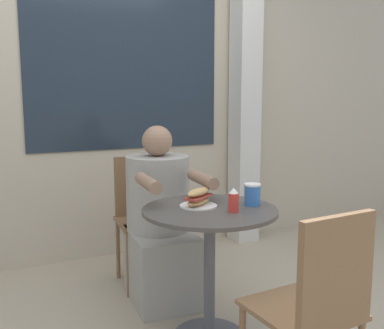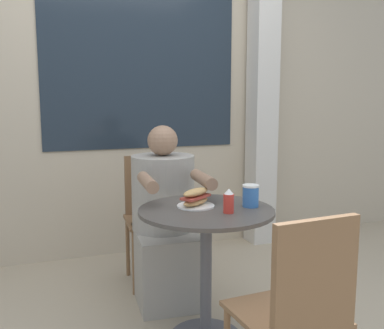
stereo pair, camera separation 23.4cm
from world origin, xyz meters
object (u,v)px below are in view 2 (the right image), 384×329
at_px(cafe_table, 206,245).
at_px(empty_chair_across, 299,304).
at_px(diner_chair, 152,206).
at_px(seated_diner, 165,227).
at_px(condiment_bottle, 229,201).
at_px(drink_cup, 251,196).
at_px(sandwich_on_plate, 196,199).

height_order(cafe_table, empty_chair_across, empty_chair_across).
height_order(diner_chair, seated_diner, seated_diner).
xyz_separation_m(cafe_table, condiment_bottle, (0.07, -0.11, 0.25)).
bearing_deg(cafe_table, condiment_bottle, -56.73).
relative_size(cafe_table, empty_chair_across, 0.82).
bearing_deg(seated_diner, drink_cup, 121.19).
relative_size(seated_diner, sandwich_on_plate, 5.51).
xyz_separation_m(seated_diner, empty_chair_across, (0.13, -1.29, 0.05)).
bearing_deg(cafe_table, seated_diner, 95.57).
xyz_separation_m(seated_diner, sandwich_on_plate, (0.02, -0.49, 0.29)).
height_order(diner_chair, empty_chair_across, same).
distance_m(seated_diner, empty_chair_across, 1.30).
xyz_separation_m(diner_chair, condiment_bottle, (0.12, -1.02, 0.25)).
height_order(empty_chair_across, sandwich_on_plate, empty_chair_across).
bearing_deg(empty_chair_across, cafe_table, 92.47).
distance_m(diner_chair, condiment_bottle, 1.06).
bearing_deg(empty_chair_across, condiment_bottle, 86.80).
relative_size(diner_chair, condiment_bottle, 7.10).
relative_size(empty_chair_across, condiment_bottle, 7.10).
bearing_deg(sandwich_on_plate, drink_cup, -20.56).
relative_size(seated_diner, condiment_bottle, 9.04).
height_order(seated_diner, sandwich_on_plate, seated_diner).
distance_m(diner_chair, drink_cup, 1.02).
bearing_deg(condiment_bottle, drink_cup, 25.09).
height_order(empty_chair_across, drink_cup, empty_chair_across).
relative_size(diner_chair, drink_cup, 7.52).
relative_size(cafe_table, diner_chair, 0.82).
height_order(empty_chair_across, condiment_bottle, empty_chair_across).
bearing_deg(empty_chair_across, drink_cup, 73.90).
bearing_deg(cafe_table, empty_chair_across, -84.42).
relative_size(cafe_table, seated_diner, 0.65).
bearing_deg(condiment_bottle, sandwich_on_plate, 121.22).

